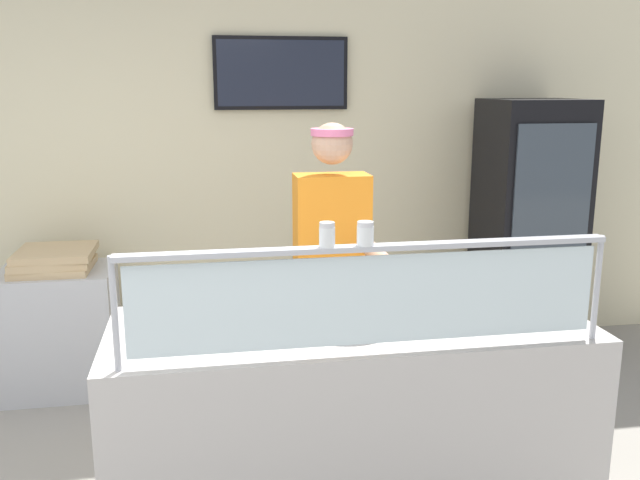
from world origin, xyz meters
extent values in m
plane|color=gray|center=(1.02, 1.00, 0.00)|extent=(12.00, 12.00, 0.00)
cube|color=beige|center=(1.02, 2.57, 1.35)|extent=(6.44, 0.08, 2.70)
cube|color=black|center=(0.99, 2.50, 2.02)|extent=(0.93, 0.04, 0.49)
cube|color=#1E2333|center=(0.99, 2.48, 2.02)|extent=(0.88, 0.01, 0.44)
cube|color=#BCB7B2|center=(1.02, 0.40, 0.47)|extent=(2.04, 0.80, 0.95)
cylinder|color=#B2B5BC|center=(0.10, 0.06, 1.16)|extent=(0.02, 0.02, 0.42)
cylinder|color=#B2B5BC|center=(1.94, 0.06, 1.16)|extent=(0.02, 0.02, 0.42)
cube|color=silver|center=(1.02, 0.06, 1.16)|extent=(1.78, 0.01, 0.34)
cube|color=#B2B5BC|center=(1.02, 0.06, 1.36)|extent=(1.84, 0.06, 0.02)
cylinder|color=#9EA0A8|center=(0.99, 0.36, 0.96)|extent=(0.45, 0.45, 0.01)
cylinder|color=tan|center=(0.99, 0.36, 0.97)|extent=(0.42, 0.42, 0.02)
cylinder|color=#D65B2D|center=(0.99, 0.36, 0.98)|extent=(0.37, 0.37, 0.01)
cube|color=#ADAFB7|center=(0.96, 0.34, 0.99)|extent=(0.08, 0.28, 0.01)
cylinder|color=white|center=(0.86, 0.06, 1.41)|extent=(0.06, 0.06, 0.07)
cylinder|color=white|center=(0.86, 0.06, 1.40)|extent=(0.05, 0.05, 0.05)
cylinder|color=silver|center=(0.86, 0.06, 1.45)|extent=(0.06, 0.06, 0.02)
cylinder|color=white|center=(1.00, 0.06, 1.41)|extent=(0.06, 0.06, 0.07)
cylinder|color=red|center=(1.00, 0.06, 1.40)|extent=(0.05, 0.05, 0.05)
cylinder|color=silver|center=(1.00, 0.06, 1.45)|extent=(0.06, 0.06, 0.02)
cylinder|color=#23232D|center=(0.96, 1.08, 0.47)|extent=(0.13, 0.13, 0.95)
cylinder|color=#23232D|center=(1.18, 1.08, 0.47)|extent=(0.13, 0.13, 0.95)
cube|color=orange|center=(1.07, 1.08, 1.23)|extent=(0.38, 0.21, 0.55)
sphere|color=tan|center=(1.07, 1.08, 1.66)|extent=(0.21, 0.21, 0.21)
cylinder|color=pink|center=(1.07, 1.08, 1.71)|extent=(0.21, 0.21, 0.04)
cylinder|color=tan|center=(1.25, 0.86, 1.13)|extent=(0.08, 0.34, 0.08)
cube|color=black|center=(2.70, 2.13, 0.92)|extent=(0.64, 0.60, 1.85)
cube|color=#38424C|center=(2.70, 1.82, 0.96)|extent=(0.54, 0.02, 1.48)
cylinder|color=red|center=(2.53, 1.93, 1.02)|extent=(0.06, 0.06, 0.20)
cylinder|color=red|center=(2.64, 1.93, 1.02)|extent=(0.06, 0.06, 0.20)
cylinder|color=blue|center=(2.76, 1.93, 1.02)|extent=(0.06, 0.06, 0.20)
cylinder|color=blue|center=(2.87, 1.93, 1.02)|extent=(0.06, 0.06, 0.20)
cube|color=#B7BABF|center=(-0.51, 2.08, 0.40)|extent=(0.70, 0.55, 0.80)
cube|color=tan|center=(-0.52, 2.08, 0.82)|extent=(0.47, 0.47, 0.04)
cube|color=tan|center=(-0.52, 2.08, 0.87)|extent=(0.48, 0.48, 0.04)
cube|color=tan|center=(-0.50, 2.08, 0.91)|extent=(0.46, 0.46, 0.04)
camera|label=1|loc=(0.41, -2.30, 1.95)|focal=38.30mm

